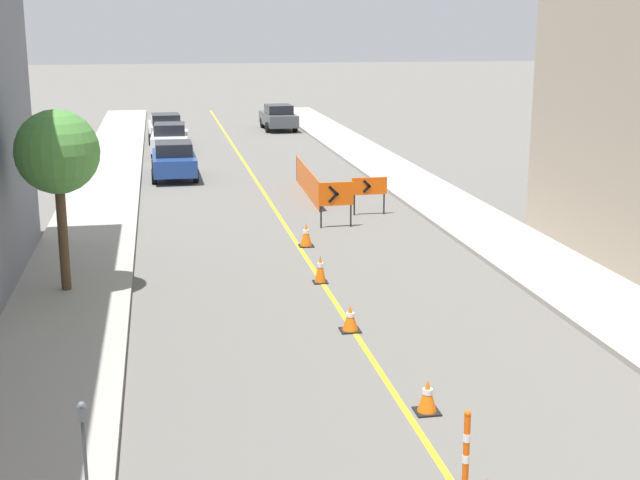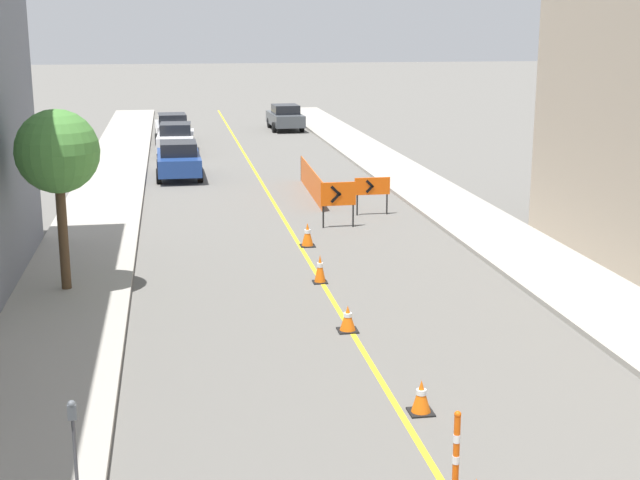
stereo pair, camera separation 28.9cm
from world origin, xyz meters
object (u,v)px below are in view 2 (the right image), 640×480
traffic_cone_farthest (308,235)px  parked_car_opposite_side (285,117)px  delineator_post_front (456,460)px  parked_car_curb_near (179,160)px  traffic_cone_fifth (320,269)px  parking_meter_near_curb (73,429)px  arrow_barricade_primary (338,196)px  traffic_cone_fourth (348,319)px  arrow_barricade_secondary (372,188)px  street_tree_left_near (57,153)px  parked_car_curb_mid (176,138)px  parked_car_curb_far (172,128)px  traffic_cone_third (421,397)px

traffic_cone_farthest → parked_car_opposite_side: size_ratio=0.16×
traffic_cone_farthest → delineator_post_front: bearing=-90.7°
parked_car_curb_near → traffic_cone_fifth: bearing=-79.3°
parked_car_opposite_side → parking_meter_near_curb: 44.78m
arrow_barricade_primary → parked_car_opposite_side: size_ratio=0.34×
traffic_cone_fifth → parking_meter_near_curb: 11.42m
traffic_cone_fourth → delineator_post_front: 7.10m
arrow_barricade_secondary → street_tree_left_near: 12.61m
traffic_cone_fourth → traffic_cone_farthest: traffic_cone_farthest is taller
parked_car_curb_near → parked_car_curb_mid: (-0.04, 7.42, 0.00)m
traffic_cone_fifth → traffic_cone_farthest: bearing=86.0°
street_tree_left_near → traffic_cone_farthest: bearing=29.6°
traffic_cone_farthest → parked_car_opposite_side: 30.07m
parked_car_curb_near → parked_car_curb_far: same height
traffic_cone_third → street_tree_left_near: (-6.75, 8.21, 3.21)m
delineator_post_front → parked_car_curb_mid: 35.27m
parked_car_opposite_side → parked_car_curb_mid: bearing=-128.3°
traffic_cone_third → parked_car_curb_far: size_ratio=0.14×
parked_car_curb_mid → traffic_cone_fifth: bearing=-79.8°
traffic_cone_farthest → parked_car_opposite_side: parked_car_opposite_side is taller
traffic_cone_third → arrow_barricade_secondary: (2.79, 16.06, 0.66)m
traffic_cone_fifth → delineator_post_front: 10.87m
parking_meter_near_curb → street_tree_left_near: (-1.21, 10.28, 2.38)m
traffic_cone_farthest → parked_car_opposite_side: bearing=83.9°
parked_car_curb_near → parking_meter_near_curb: 27.04m
parked_car_curb_far → parking_meter_near_curb: (-1.60, -39.35, 0.33)m
arrow_barricade_secondary → traffic_cone_farthest: bearing=-125.9°
parked_car_opposite_side → traffic_cone_farthest: bearing=-98.6°
arrow_barricade_primary → parking_meter_near_curb: (-6.79, -16.38, 0.07)m
parking_meter_near_curb → street_tree_left_near: 10.63m
traffic_cone_farthest → parked_car_curb_mid: 20.69m
parking_meter_near_curb → delineator_post_front: bearing=-7.6°
delineator_post_front → parked_car_opposite_side: bearing=85.7°
traffic_cone_third → parked_car_curb_near: parked_car_curb_near is taller
traffic_cone_third → traffic_cone_fifth: (-0.39, 8.09, 0.07)m
traffic_cone_fourth → delineator_post_front: bearing=-89.0°
traffic_cone_fifth → parked_car_curb_far: parked_car_curb_far is taller
traffic_cone_third → street_tree_left_near: size_ratio=0.14×
traffic_cone_fifth → parked_car_curb_mid: parked_car_curb_mid is taller
traffic_cone_fifth → parked_car_opposite_side: bearing=84.1°
parked_car_curb_near → parked_car_opposite_side: 18.29m
parked_car_curb_near → traffic_cone_fourth: bearing=-81.4°
parked_car_curb_far → parked_car_opposite_side: 8.39m
traffic_cone_fourth → parked_car_opposite_side: (3.51, 37.55, 0.51)m
traffic_cone_fourth → parked_car_curb_near: 20.85m
delineator_post_front → arrow_barricade_secondary: 19.09m
traffic_cone_third → parked_car_curb_near: size_ratio=0.14×
traffic_cone_fourth → street_tree_left_near: size_ratio=0.13×
arrow_barricade_primary → parked_car_curb_mid: parked_car_curb_mid is taller
traffic_cone_fifth → parked_car_curb_near: bearing=101.3°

